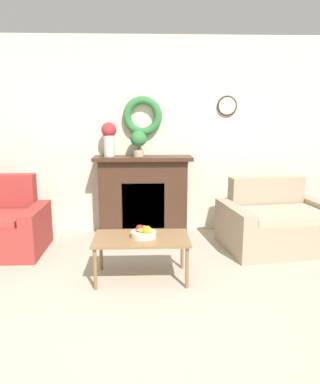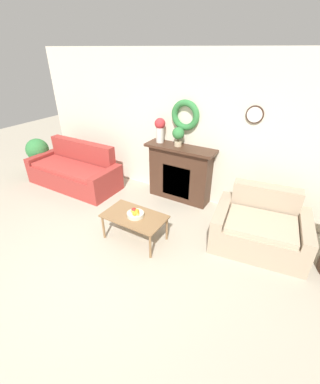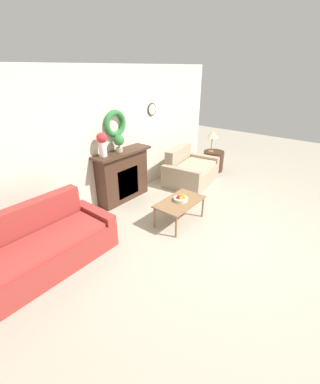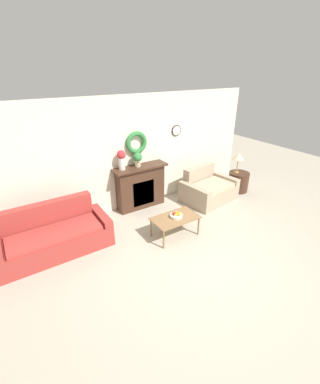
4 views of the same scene
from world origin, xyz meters
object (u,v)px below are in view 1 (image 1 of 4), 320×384
(fireplace, at_px, (143,195))
(fruit_bowl, at_px, (144,233))
(loveseat_right, at_px, (277,224))
(vase_on_mantel_left, at_px, (109,137))
(coffee_table, at_px, (141,241))
(potted_plant_on_mantel, at_px, (138,141))

(fireplace, xyz_separation_m, fruit_bowl, (0.02, -1.50, -0.06))
(loveseat_right, distance_m, vase_on_mantel_left, 2.47)
(coffee_table, bearing_deg, loveseat_right, 27.39)
(fruit_bowl, height_order, vase_on_mantel_left, vase_on_mantel_left)
(fireplace, xyz_separation_m, loveseat_right, (1.69, -0.62, -0.25))
(fruit_bowl, height_order, potted_plant_on_mantel, potted_plant_on_mantel)
(coffee_table, relative_size, potted_plant_on_mantel, 2.75)
(loveseat_right, xyz_separation_m, fruit_bowl, (-1.67, -0.88, 0.19))
(vase_on_mantel_left, bearing_deg, fireplace, -0.69)
(fruit_bowl, bearing_deg, vase_on_mantel_left, 107.27)
(fireplace, height_order, loveseat_right, fireplace)
(loveseat_right, bearing_deg, potted_plant_on_mantel, 152.68)
(fireplace, bearing_deg, vase_on_mantel_left, 179.31)
(loveseat_right, distance_m, coffee_table, 1.91)
(fruit_bowl, xyz_separation_m, vase_on_mantel_left, (-0.47, 1.51, 0.87))
(loveseat_right, relative_size, fruit_bowl, 5.67)
(potted_plant_on_mantel, bearing_deg, fruit_bowl, -87.19)
(fireplace, bearing_deg, potted_plant_on_mantel, -165.83)
(fireplace, bearing_deg, coffee_table, -90.41)
(loveseat_right, xyz_separation_m, vase_on_mantel_left, (-2.14, 0.63, 1.06))
(fireplace, relative_size, potted_plant_on_mantel, 3.84)
(coffee_table, bearing_deg, fireplace, 89.59)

